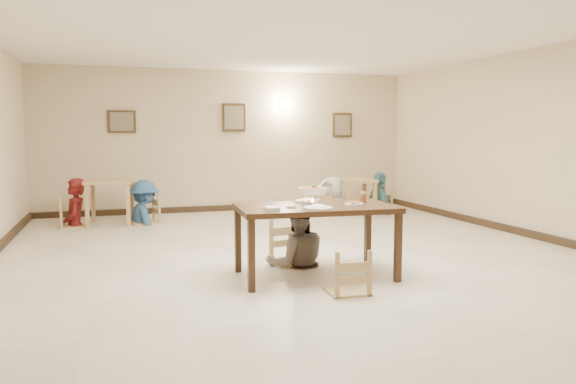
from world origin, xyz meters
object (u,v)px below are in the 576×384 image
object	(u,v)px
chair_near	(347,251)
bg_table_left	(110,187)
drink_glass	(363,197)
bg_chair_lr	(144,195)
bg_diner_b	(144,180)
bg_diner_d	(380,172)
bg_diner_c	(333,177)
curry_warmer	(313,191)
chair_far	(293,222)
bg_chair_rr	(380,192)
main_diner	(297,200)
bg_table_right	(356,185)
main_table	(315,212)
bg_diner_a	(74,178)
bg_chair_ll	(74,197)
bg_chair_rl	(333,189)

from	to	relation	value
chair_near	bg_table_left	bearing A→B (deg)	-62.53
drink_glass	bg_chair_lr	world-z (taller)	bg_chair_lr
bg_diner_b	bg_diner_d	distance (m)	4.83
drink_glass	bg_diner_c	xyz separation A→B (m)	(1.44, 4.56, -0.13)
chair_near	curry_warmer	distance (m)	0.92
chair_far	bg_diner_b	bearing A→B (deg)	105.43
bg_diner_c	bg_diner_d	world-z (taller)	bg_diner_d
bg_chair_rr	bg_diner_d	bearing A→B (deg)	86.97
main_diner	bg_chair_lr	size ratio (longest dim) A/B	1.61
bg_table_right	main_table	bearing A→B (deg)	-119.15
main_diner	bg_table_left	distance (m)	4.64
main_diner	bg_diner_a	size ratio (longest dim) A/B	0.96
bg_table_left	bg_diner_d	xyz separation A→B (m)	(5.44, -0.02, 0.17)
curry_warmer	bg_diner_d	bearing A→B (deg)	55.65
bg_chair_ll	chair_far	bearing A→B (deg)	-146.68
bg_chair_rr	chair_far	bearing A→B (deg)	-42.22
bg_chair_rr	bg_diner_b	world-z (taller)	bg_diner_b
bg_diner_c	bg_diner_d	bearing A→B (deg)	73.56
bg_chair_ll	bg_diner_b	distance (m)	1.25
main_diner	bg_diner_c	size ratio (longest dim) A/B	1.07
main_diner	curry_warmer	bearing A→B (deg)	93.95
bg_table_left	bg_chair_lr	distance (m)	0.63
bg_table_left	bg_chair_ll	bearing A→B (deg)	-173.72
main_table	curry_warmer	distance (m)	0.25
bg_chair_ll	chair_near	bearing A→B (deg)	-154.02
main_table	chair_near	world-z (taller)	chair_near
main_diner	bg_diner_c	distance (m)	4.49
bg_table_right	bg_diner_c	bearing A→B (deg)	-174.53
drink_glass	bg_chair_rl	xyz separation A→B (m)	(1.44, 4.56, -0.38)
main_table	bg_diner_a	bearing A→B (deg)	125.23
bg_table_right	bg_diner_b	bearing A→B (deg)	-179.87
bg_diner_c	bg_diner_d	distance (m)	1.08
bg_diner_a	bg_diner_b	world-z (taller)	bg_diner_a
bg_chair_rr	bg_chair_lr	bearing A→B (deg)	-93.11
bg_diner_b	main_table	bearing A→B (deg)	-178.86
chair_far	bg_diner_a	distance (m)	4.82
main_diner	curry_warmer	world-z (taller)	main_diner
bg_chair_rl	bg_diner_d	distance (m)	1.13
bg_table_right	bg_chair_ll	world-z (taller)	bg_chair_ll
bg_chair_rr	bg_diner_c	bearing A→B (deg)	-91.20
bg_table_right	bg_chair_ll	size ratio (longest dim) A/B	0.72
bg_chair_ll	bg_diner_c	xyz separation A→B (m)	(4.97, 0.01, 0.25)
main_table	chair_near	xyz separation A→B (m)	(0.10, -0.71, -0.31)
bg_chair_rl	bg_chair_lr	bearing A→B (deg)	71.45
bg_chair_rr	bg_diner_a	distance (m)	6.06
chair_far	bg_table_right	xyz separation A→B (m)	(2.64, 3.91, 0.06)
chair_near	bg_diner_a	world-z (taller)	bg_diner_a
main_table	main_diner	distance (m)	0.65
chair_near	bg_table_right	bearing A→B (deg)	-111.47
bg_chair_rr	bg_diner_c	size ratio (longest dim) A/B	0.57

